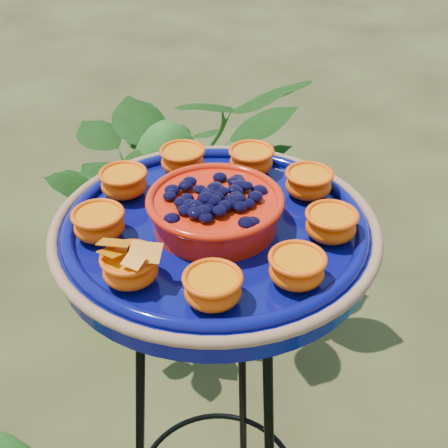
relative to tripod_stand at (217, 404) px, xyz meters
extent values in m
torus|color=black|center=(0.00, 0.00, 0.36)|extent=(0.29, 0.29, 0.02)
cylinder|color=black|center=(-0.01, 0.15, -0.10)|extent=(0.03, 0.09, 0.92)
cylinder|color=#070A5C|center=(0.00, 0.00, 0.39)|extent=(0.51, 0.51, 0.04)
torus|color=#9F6D48|center=(0.00, 0.00, 0.41)|extent=(0.49, 0.49, 0.02)
torus|color=#070A5C|center=(0.00, 0.00, 0.41)|extent=(0.45, 0.45, 0.02)
cylinder|color=red|center=(0.00, 0.00, 0.43)|extent=(0.20, 0.20, 0.05)
torus|color=red|center=(0.00, 0.00, 0.46)|extent=(0.20, 0.20, 0.01)
ellipsoid|color=black|center=(0.00, 0.00, 0.46)|extent=(0.16, 0.16, 0.03)
ellipsoid|color=#EB5A02|center=(0.16, 0.05, 0.43)|extent=(0.07, 0.07, 0.04)
cylinder|color=orange|center=(0.16, 0.05, 0.45)|extent=(0.07, 0.07, 0.01)
ellipsoid|color=#EB5A02|center=(0.10, 0.14, 0.43)|extent=(0.07, 0.07, 0.04)
cylinder|color=orange|center=(0.10, 0.14, 0.45)|extent=(0.07, 0.07, 0.01)
ellipsoid|color=#EB5A02|center=(-0.02, 0.17, 0.43)|extent=(0.07, 0.07, 0.04)
cylinder|color=orange|center=(-0.02, 0.17, 0.45)|extent=(0.07, 0.07, 0.01)
ellipsoid|color=#EB5A02|center=(-0.12, 0.12, 0.43)|extent=(0.07, 0.07, 0.04)
cylinder|color=orange|center=(-0.12, 0.12, 0.45)|extent=(0.07, 0.07, 0.01)
ellipsoid|color=#EB5A02|center=(-0.17, 0.01, 0.43)|extent=(0.07, 0.07, 0.04)
cylinder|color=orange|center=(-0.17, 0.01, 0.45)|extent=(0.07, 0.07, 0.01)
ellipsoid|color=#EB5A02|center=(-0.14, -0.10, 0.43)|extent=(0.07, 0.07, 0.04)
cylinder|color=orange|center=(-0.14, -0.10, 0.45)|extent=(0.07, 0.07, 0.01)
ellipsoid|color=#EB5A02|center=(-0.04, -0.16, 0.43)|extent=(0.07, 0.07, 0.04)
cylinder|color=orange|center=(-0.04, -0.16, 0.45)|extent=(0.07, 0.07, 0.01)
ellipsoid|color=#EB5A02|center=(0.07, -0.15, 0.43)|extent=(0.07, 0.07, 0.04)
cylinder|color=orange|center=(0.07, -0.15, 0.45)|extent=(0.07, 0.07, 0.01)
ellipsoid|color=#EB5A02|center=(0.15, -0.07, 0.43)|extent=(0.07, 0.07, 0.04)
cylinder|color=orange|center=(0.15, -0.07, 0.45)|extent=(0.07, 0.07, 0.01)
cylinder|color=black|center=(-0.04, -0.16, 0.46)|extent=(0.02, 0.03, 0.00)
cube|color=orange|center=(-0.06, -0.16, 0.46)|extent=(0.05, 0.04, 0.01)
cube|color=orange|center=(-0.02, -0.16, 0.46)|extent=(0.05, 0.04, 0.01)
imported|color=#224A13|center=(-0.56, 0.77, -0.12)|extent=(1.03, 1.05, 0.88)
camera|label=1|loc=(0.35, -0.68, 0.95)|focal=50.00mm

